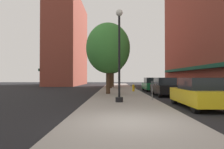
# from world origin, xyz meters

# --- Properties ---
(ground_plane) EXTENTS (90.00, 90.00, 0.00)m
(ground_plane) POSITION_xyz_m (4.00, 18.00, 0.00)
(ground_plane) COLOR black
(sidewalk_slab) EXTENTS (4.80, 50.00, 0.12)m
(sidewalk_slab) POSITION_xyz_m (0.00, 19.00, 0.06)
(sidewalk_slab) COLOR gray
(sidewalk_slab) RESTS_ON ground
(building_far_background) EXTENTS (6.80, 18.00, 18.92)m
(building_far_background) POSITION_xyz_m (-11.01, 37.00, 9.44)
(building_far_background) COLOR brown
(building_far_background) RESTS_ON ground
(lamppost) EXTENTS (0.48, 0.48, 5.90)m
(lamppost) POSITION_xyz_m (-0.26, 5.57, 3.20)
(lamppost) COLOR black
(lamppost) RESTS_ON sidewalk_slab
(fire_hydrant) EXTENTS (0.33, 0.26, 0.79)m
(fire_hydrant) POSITION_xyz_m (1.56, 15.14, 0.52)
(fire_hydrant) COLOR gold
(fire_hydrant) RESTS_ON sidewalk_slab
(parking_meter_near) EXTENTS (0.14, 0.09, 1.31)m
(parking_meter_near) POSITION_xyz_m (2.05, 6.77, 0.95)
(parking_meter_near) COLOR slate
(parking_meter_near) RESTS_ON sidewalk_slab
(tree_near) EXTENTS (4.22, 4.22, 6.80)m
(tree_near) POSITION_xyz_m (-1.18, 11.93, 4.48)
(tree_near) COLOR #422D1E
(tree_near) RESTS_ON sidewalk_slab
(tree_mid) EXTENTS (4.81, 4.81, 7.80)m
(tree_mid) POSITION_xyz_m (-1.14, 21.58, 5.14)
(tree_mid) COLOR #422D1E
(tree_mid) RESTS_ON sidewalk_slab
(tree_far) EXTENTS (3.75, 3.75, 6.54)m
(tree_far) POSITION_xyz_m (-0.87, 26.05, 4.48)
(tree_far) COLOR #4C3823
(tree_far) RESTS_ON sidewalk_slab
(car_yellow) EXTENTS (1.80, 4.30, 1.66)m
(car_yellow) POSITION_xyz_m (4.00, 3.96, 0.81)
(car_yellow) COLOR black
(car_yellow) RESTS_ON ground
(car_black) EXTENTS (1.80, 4.30, 1.66)m
(car_black) POSITION_xyz_m (4.00, 11.12, 0.81)
(car_black) COLOR black
(car_black) RESTS_ON ground
(car_green) EXTENTS (1.80, 4.30, 1.66)m
(car_green) POSITION_xyz_m (4.00, 17.41, 0.81)
(car_green) COLOR black
(car_green) RESTS_ON ground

